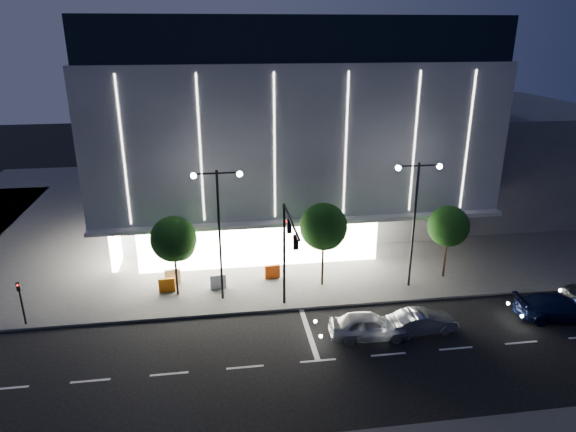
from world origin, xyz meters
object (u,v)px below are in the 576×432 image
Objects in this scene: car_third at (559,307)px; barrier_a at (167,285)px; tree_mid at (324,229)px; barrier_c at (272,272)px; street_lamp_west at (219,217)px; tree_right at (448,228)px; car_second at (422,322)px; barrier_b at (173,276)px; ped_signal_far at (21,299)px; barrier_d at (218,281)px; traffic_mast at (287,243)px; car_lead at (368,326)px; tree_left at (174,241)px; street_lamp_east at (415,207)px.

car_third reaches higher than barrier_a.
tree_mid is 5.21m from barrier_c.
street_lamp_west reaches higher than barrier_a.
tree_right is 1.32× the size of car_second.
street_lamp_west reaches higher than barrier_b.
street_lamp_west is at bearing -176.36° from tree_right.
barrier_b is 1.00× the size of barrier_c.
barrier_d is (11.73, 3.02, -1.24)m from ped_signal_far.
barrier_d is at bearing 78.48° from car_third.
tree_right is 20.03m from barrier_a.
barrier_a is (-10.76, 0.45, -3.68)m from tree_mid.
tree_right is (16.03, 1.02, -2.07)m from street_lamp_west.
car_second is at bearing -54.64° from tree_mid.
traffic_mast is 1.15× the size of tree_mid.
tree_right is at bearing -45.05° from car_lead.
barrier_b and barrier_d have the same top height.
ped_signal_far reaches higher than barrier_d.
barrier_a is at bearing 178.70° from tree_right.
barrier_a is at bearing 174.17° from barrier_d.
barrier_c is (7.37, 1.02, 0.00)m from barrier_a.
traffic_mast is 6.43× the size of barrier_a.
car_second reaches higher than barrier_d.
barrier_a is (-3.74, 1.47, -5.31)m from street_lamp_west.
tree_left is 5.20× the size of barrier_b.
tree_left is 3.50m from barrier_a.
street_lamp_east is 8.96m from car_lead.
barrier_c is at bearing 156.60° from tree_mid.
tree_left is at bearing -31.65° from barrier_a.
street_lamp_west is 13.00m from street_lamp_east.
car_second is 9.05m from car_third.
ped_signal_far is at bearing -176.56° from street_lamp_east.
traffic_mast is 1.33× the size of car_third.
street_lamp_east reaches higher than tree_left.
traffic_mast is 1.70× the size of car_second.
car_third is (16.76, -2.62, -4.26)m from traffic_mast.
tree_right is (28.03, 2.52, 2.00)m from ped_signal_far.
barrier_b is (-10.47, 1.81, -3.68)m from tree_mid.
tree_left is at bearing -176.20° from barrier_d.
street_lamp_east is 7.78m from car_second.
tree_mid is (10.00, 0.00, 0.30)m from tree_left.
traffic_mast reaches higher than tree_right.
traffic_mast reaches higher than barrier_a.
barrier_a is (-24.49, 6.76, -0.12)m from car_third.
ped_signal_far is 0.57× the size of car_third.
car_lead reaches higher than barrier_a.
tree_left is at bearing 161.06° from street_lamp_west.
barrier_b is at bearing 170.17° from barrier_c.
ped_signal_far is (-12.00, -1.50, -4.07)m from street_lamp_west.
barrier_b is at bearing 104.60° from tree_left.
ped_signal_far is 2.73× the size of barrier_b.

